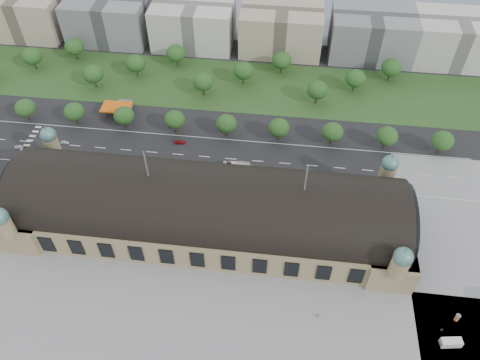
# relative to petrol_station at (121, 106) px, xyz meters

# --- Properties ---
(ground) EXTENTS (900.00, 900.00, 0.00)m
(ground) POSITION_rel_petrol_station_xyz_m (53.91, -65.28, -2.95)
(ground) COLOR black
(ground) RESTS_ON ground
(station) EXTENTS (150.00, 48.40, 44.30)m
(station) POSITION_rel_petrol_station_xyz_m (53.91, -65.28, 7.33)
(station) COLOR #91835A
(station) RESTS_ON ground
(plaza_south) EXTENTS (190.00, 48.00, 0.12)m
(plaza_south) POSITION_rel_petrol_station_xyz_m (63.91, -109.28, -2.95)
(plaza_south) COLOR gray
(plaza_south) RESTS_ON ground
(road_slab) EXTENTS (260.00, 26.00, 0.10)m
(road_slab) POSITION_rel_petrol_station_xyz_m (33.91, -27.28, -2.95)
(road_slab) COLOR black
(road_slab) RESTS_ON ground
(grass_belt) EXTENTS (300.00, 45.00, 0.10)m
(grass_belt) POSITION_rel_petrol_station_xyz_m (38.91, 27.72, -2.95)
(grass_belt) COLOR #27471C
(grass_belt) RESTS_ON ground
(petrol_station) EXTENTS (14.00, 13.00, 5.05)m
(petrol_station) POSITION_rel_petrol_station_xyz_m (0.00, 0.00, 0.00)
(petrol_station) COLOR #DD590D
(petrol_station) RESTS_ON ground
(office_1) EXTENTS (45.00, 32.00, 24.00)m
(office_1) POSITION_rel_petrol_station_xyz_m (-76.09, 67.72, 9.05)
(office_1) COLOR tan
(office_1) RESTS_ON ground
(office_2) EXTENTS (45.00, 32.00, 24.00)m
(office_2) POSITION_rel_petrol_station_xyz_m (-26.09, 67.72, 9.05)
(office_2) COLOR gray
(office_2) RESTS_ON ground
(office_3) EXTENTS (45.00, 32.00, 24.00)m
(office_3) POSITION_rel_petrol_station_xyz_m (23.91, 67.72, 9.05)
(office_3) COLOR beige
(office_3) RESTS_ON ground
(office_4) EXTENTS (45.00, 32.00, 24.00)m
(office_4) POSITION_rel_petrol_station_xyz_m (73.91, 67.72, 9.05)
(office_4) COLOR tan
(office_4) RESTS_ON ground
(office_5) EXTENTS (45.00, 32.00, 24.00)m
(office_5) POSITION_rel_petrol_station_xyz_m (123.91, 67.72, 9.05)
(office_5) COLOR gray
(office_5) RESTS_ON ground
(office_6) EXTENTS (45.00, 32.00, 24.00)m
(office_6) POSITION_rel_petrol_station_xyz_m (168.91, 67.72, 9.05)
(office_6) COLOR beige
(office_6) RESTS_ON ground
(tree_row_1) EXTENTS (9.60, 9.60, 11.52)m
(tree_row_1) POSITION_rel_petrol_station_xyz_m (-42.09, -12.28, 4.48)
(tree_row_1) COLOR #2D2116
(tree_row_1) RESTS_ON ground
(tree_row_2) EXTENTS (9.60, 9.60, 11.52)m
(tree_row_2) POSITION_rel_petrol_station_xyz_m (-18.09, -12.28, 4.48)
(tree_row_2) COLOR #2D2116
(tree_row_2) RESTS_ON ground
(tree_row_3) EXTENTS (9.60, 9.60, 11.52)m
(tree_row_3) POSITION_rel_petrol_station_xyz_m (5.91, -12.28, 4.48)
(tree_row_3) COLOR #2D2116
(tree_row_3) RESTS_ON ground
(tree_row_4) EXTENTS (9.60, 9.60, 11.52)m
(tree_row_4) POSITION_rel_petrol_station_xyz_m (29.91, -12.28, 4.48)
(tree_row_4) COLOR #2D2116
(tree_row_4) RESTS_ON ground
(tree_row_5) EXTENTS (9.60, 9.60, 11.52)m
(tree_row_5) POSITION_rel_petrol_station_xyz_m (53.91, -12.28, 4.48)
(tree_row_5) COLOR #2D2116
(tree_row_5) RESTS_ON ground
(tree_row_6) EXTENTS (9.60, 9.60, 11.52)m
(tree_row_6) POSITION_rel_petrol_station_xyz_m (77.91, -12.28, 4.48)
(tree_row_6) COLOR #2D2116
(tree_row_6) RESTS_ON ground
(tree_row_7) EXTENTS (9.60, 9.60, 11.52)m
(tree_row_7) POSITION_rel_petrol_station_xyz_m (101.91, -12.28, 4.48)
(tree_row_7) COLOR #2D2116
(tree_row_7) RESTS_ON ground
(tree_row_8) EXTENTS (9.60, 9.60, 11.52)m
(tree_row_8) POSITION_rel_petrol_station_xyz_m (125.91, -12.28, 4.48)
(tree_row_8) COLOR #2D2116
(tree_row_8) RESTS_ON ground
(tree_row_9) EXTENTS (9.60, 9.60, 11.52)m
(tree_row_9) POSITION_rel_petrol_station_xyz_m (149.91, -12.28, 4.48)
(tree_row_9) COLOR #2D2116
(tree_row_9) RESTS_ON ground
(tree_belt_1) EXTENTS (10.40, 10.40, 12.48)m
(tree_belt_1) POSITION_rel_petrol_station_xyz_m (-57.09, 29.72, 5.10)
(tree_belt_1) COLOR #2D2116
(tree_belt_1) RESTS_ON ground
(tree_belt_2) EXTENTS (10.40, 10.40, 12.48)m
(tree_belt_2) POSITION_rel_petrol_station_xyz_m (-38.09, 41.72, 5.10)
(tree_belt_2) COLOR #2D2116
(tree_belt_2) RESTS_ON ground
(tree_belt_3) EXTENTS (10.40, 10.40, 12.48)m
(tree_belt_3) POSITION_rel_petrol_station_xyz_m (-19.09, 17.72, 5.10)
(tree_belt_3) COLOR #2D2116
(tree_belt_3) RESTS_ON ground
(tree_belt_4) EXTENTS (10.40, 10.40, 12.48)m
(tree_belt_4) POSITION_rel_petrol_station_xyz_m (-0.09, 29.72, 5.10)
(tree_belt_4) COLOR #2D2116
(tree_belt_4) RESTS_ON ground
(tree_belt_5) EXTENTS (10.40, 10.40, 12.48)m
(tree_belt_5) POSITION_rel_petrol_station_xyz_m (18.91, 41.72, 5.10)
(tree_belt_5) COLOR #2D2116
(tree_belt_5) RESTS_ON ground
(tree_belt_6) EXTENTS (10.40, 10.40, 12.48)m
(tree_belt_6) POSITION_rel_petrol_station_xyz_m (37.91, 17.72, 5.10)
(tree_belt_6) COLOR #2D2116
(tree_belt_6) RESTS_ON ground
(tree_belt_7) EXTENTS (10.40, 10.40, 12.48)m
(tree_belt_7) POSITION_rel_petrol_station_xyz_m (56.91, 29.72, 5.10)
(tree_belt_7) COLOR #2D2116
(tree_belt_7) RESTS_ON ground
(tree_belt_8) EXTENTS (10.40, 10.40, 12.48)m
(tree_belt_8) POSITION_rel_petrol_station_xyz_m (75.91, 41.72, 5.10)
(tree_belt_8) COLOR #2D2116
(tree_belt_8) RESTS_ON ground
(tree_belt_9) EXTENTS (10.40, 10.40, 12.48)m
(tree_belt_9) POSITION_rel_petrol_station_xyz_m (94.91, 17.72, 5.10)
(tree_belt_9) COLOR #2D2116
(tree_belt_9) RESTS_ON ground
(tree_belt_10) EXTENTS (10.40, 10.40, 12.48)m
(tree_belt_10) POSITION_rel_petrol_station_xyz_m (113.91, 29.72, 5.10)
(tree_belt_10) COLOR #2D2116
(tree_belt_10) RESTS_ON ground
(tree_belt_11) EXTENTS (10.40, 10.40, 12.48)m
(tree_belt_11) POSITION_rel_petrol_station_xyz_m (132.91, 41.72, 5.10)
(tree_belt_11) COLOR #2D2116
(tree_belt_11) RESTS_ON ground
(traffic_car_0) EXTENTS (4.15, 1.88, 1.38)m
(traffic_car_0) POSITION_rel_petrol_station_xyz_m (-38.69, -31.70, -2.26)
(traffic_car_0) COLOR silver
(traffic_car_0) RESTS_ON ground
(traffic_car_1) EXTENTS (3.97, 1.65, 1.28)m
(traffic_car_1) POSITION_rel_petrol_station_xyz_m (-19.22, -26.40, -2.31)
(traffic_car_1) COLOR gray
(traffic_car_1) RESTS_ON ground
(traffic_car_2) EXTENTS (5.13, 2.73, 1.37)m
(traffic_car_2) POSITION_rel_petrol_station_xyz_m (-5.14, -33.84, -2.26)
(traffic_car_2) COLOR black
(traffic_car_2) RESTS_ON ground
(traffic_car_3) EXTENTS (5.13, 2.60, 1.43)m
(traffic_car_3) POSITION_rel_petrol_station_xyz_m (33.26, -19.91, -2.24)
(traffic_car_3) COLOR maroon
(traffic_car_3) RESTS_ON ground
(traffic_car_6) EXTENTS (5.86, 3.14, 1.56)m
(traffic_car_6) POSITION_rel_petrol_station_xyz_m (127.23, -27.11, -2.17)
(traffic_car_6) COLOR white
(traffic_car_6) RESTS_ON ground
(parked_car_0) EXTENTS (4.04, 3.45, 1.31)m
(parked_car_0) POSITION_rel_petrol_station_xyz_m (-26.09, -44.28, -2.29)
(parked_car_0) COLOR black
(parked_car_0) RESTS_ON ground
(parked_car_1) EXTENTS (5.07, 4.57, 1.31)m
(parked_car_1) POSITION_rel_petrol_station_xyz_m (-7.86, -40.28, -2.29)
(parked_car_1) COLOR maroon
(parked_car_1) RESTS_ON ground
(parked_car_2) EXTENTS (4.70, 3.89, 1.28)m
(parked_car_2) POSITION_rel_petrol_station_xyz_m (3.81, -40.28, -2.31)
(parked_car_2) COLOR #1A2449
(parked_car_2) RESTS_ON ground
(parked_car_3) EXTENTS (4.12, 3.28, 1.32)m
(parked_car_3) POSITION_rel_petrol_station_xyz_m (-7.75, -41.20, -2.29)
(parked_car_3) COLOR slate
(parked_car_3) RESTS_ON ground
(parked_car_4) EXTENTS (4.09, 2.68, 1.27)m
(parked_car_4) POSITION_rel_petrol_station_xyz_m (2.63, -40.28, -2.31)
(parked_car_4) COLOR white
(parked_car_4) RESTS_ON ground
(parked_car_5) EXTENTS (5.81, 4.37, 1.47)m
(parked_car_5) POSITION_rel_petrol_station_xyz_m (9.24, -40.28, -2.22)
(parked_car_5) COLOR gray
(parked_car_5) RESTS_ON ground
(parked_car_6) EXTENTS (5.33, 4.92, 1.50)m
(parked_car_6) POSITION_rel_petrol_station_xyz_m (8.04, -40.28, -2.20)
(parked_car_6) COLOR black
(parked_car_6) RESTS_ON ground
(bus_west) EXTENTS (13.05, 3.37, 3.62)m
(bus_west) POSITION_rel_petrol_station_xyz_m (41.26, -36.31, -1.14)
(bus_west) COLOR #B01C2C
(bus_west) RESTS_ON ground
(bus_mid) EXTENTS (13.50, 3.96, 3.71)m
(bus_mid) POSITION_rel_petrol_station_xyz_m (61.91, -33.28, -1.09)
(bus_mid) COLOR white
(bus_mid) RESTS_ON ground
(bus_east) EXTENTS (11.46, 2.93, 3.18)m
(bus_east) POSITION_rel_petrol_station_xyz_m (93.91, -38.28, -1.36)
(bus_east) COLOR beige
(bus_east) RESTS_ON ground
(van_east) EXTENTS (6.90, 3.59, 2.85)m
(van_east) POSITION_rel_petrol_station_xyz_m (138.48, -103.31, -1.59)
(van_east) COLOR silver
(van_east) RESTS_ON ground
(advertising_column) EXTENTS (1.64, 1.64, 3.12)m
(advertising_column) POSITION_rel_petrol_station_xyz_m (142.37, -94.32, -1.33)
(advertising_column) COLOR #D53546
(advertising_column) RESTS_ON ground
(pedestrian_0) EXTENTS (0.97, 0.63, 1.88)m
(pedestrian_0) POSITION_rel_petrol_station_xyz_m (96.64, -98.79, -2.01)
(pedestrian_0) COLOR gray
(pedestrian_0) RESTS_ON ground
(pedestrian_2) EXTENTS (1.06, 1.03, 1.93)m
(pedestrian_2) POSITION_rel_petrol_station_xyz_m (136.88, -98.83, -1.98)
(pedestrian_2) COLOR gray
(pedestrian_2) RESTS_ON ground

